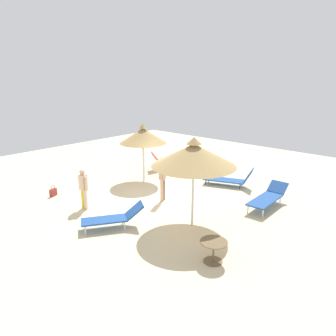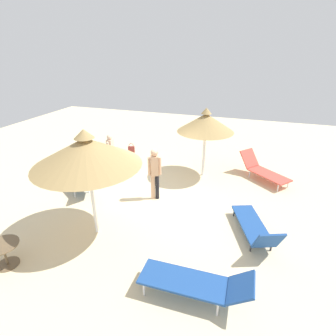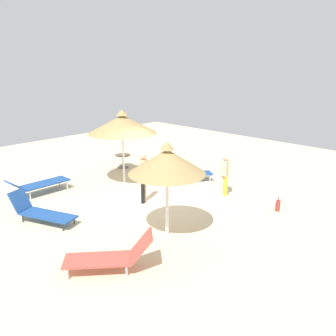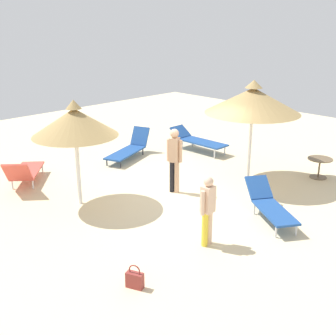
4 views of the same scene
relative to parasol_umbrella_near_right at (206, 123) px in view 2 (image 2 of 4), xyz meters
The scene contains 11 objects.
ground 3.43m from the parasol_umbrella_near_right, 32.07° to the right, with size 24.00×24.00×0.10m, color beige.
parasol_umbrella_near_right is the anchor object (origin of this frame).
parasol_umbrella_far_left 4.86m from the parasol_umbrella_near_right, 25.11° to the right, with size 2.64×2.64×2.91m.
lounge_chair_center 4.31m from the parasol_umbrella_near_right, 31.50° to the left, with size 2.21×1.33×0.88m.
lounge_chair_far_right 5.03m from the parasol_umbrella_near_right, 55.66° to the right, with size 1.55×1.96×0.76m.
lounge_chair_back 5.93m from the parasol_umbrella_near_right, ahead, with size 0.70×2.24×0.74m.
lounge_chair_near_left 2.83m from the parasol_umbrella_near_right, 99.46° to the left, with size 1.83×1.99×0.93m.
person_standing_front 3.93m from the parasol_umbrella_near_right, 79.43° to the right, with size 0.44×0.23×1.51m.
person_standing_edge 2.77m from the parasol_umbrella_near_right, 27.29° to the right, with size 0.30×0.40×1.77m.
handbag 4.46m from the parasol_umbrella_near_right, 110.17° to the right, with size 0.25×0.34×0.45m.
side_table_round 7.19m from the parasol_umbrella_near_right, 29.00° to the right, with size 0.72×0.72×0.59m.
Camera 2 is at (7.09, 3.02, 4.61)m, focal length 28.06 mm.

